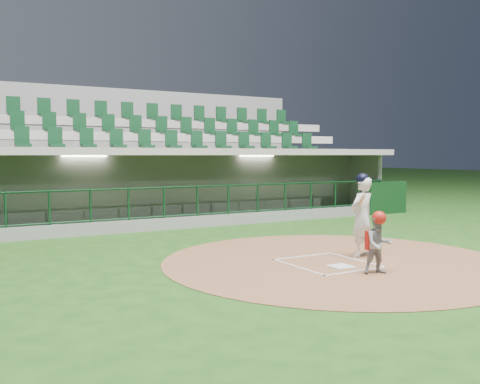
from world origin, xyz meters
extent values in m
plane|color=#1A4212|center=(0.00, 0.00, 0.00)|extent=(120.00, 120.00, 0.00)
cylinder|color=brown|center=(0.30, -0.20, 0.01)|extent=(7.20, 7.20, 0.01)
cube|color=silver|center=(0.00, -0.70, 0.02)|extent=(0.43, 0.43, 0.02)
cube|color=silver|center=(-0.75, -0.30, 0.02)|extent=(0.05, 1.80, 0.01)
cube|color=white|center=(0.75, -0.30, 0.02)|extent=(0.05, 1.80, 0.01)
cube|color=white|center=(0.00, 0.55, 0.02)|extent=(1.55, 0.05, 0.01)
cube|color=white|center=(0.00, -1.15, 0.02)|extent=(1.55, 0.05, 0.01)
cube|color=gray|center=(0.00, 7.50, -0.55)|extent=(15.00, 3.00, 0.10)
cube|color=slate|center=(0.00, 9.10, 0.85)|extent=(15.00, 0.20, 2.70)
cube|color=beige|center=(0.00, 8.98, 1.10)|extent=(13.50, 0.04, 0.90)
cube|color=gray|center=(7.50, 7.50, 0.85)|extent=(0.20, 3.00, 2.70)
cube|color=#A19B92|center=(0.00, 7.25, 2.30)|extent=(15.40, 3.50, 0.20)
cube|color=gray|center=(0.00, 5.95, 0.15)|extent=(15.00, 0.15, 0.40)
cube|color=black|center=(0.00, 5.95, 1.73)|extent=(15.00, 0.01, 0.95)
cube|color=brown|center=(0.00, 8.55, -0.28)|extent=(12.75, 0.40, 0.45)
cube|color=white|center=(-3.00, 7.50, 2.17)|extent=(1.30, 0.35, 0.04)
cube|color=white|center=(3.00, 7.50, 2.17)|extent=(1.30, 0.35, 0.04)
cube|color=black|center=(7.80, 5.90, 0.60)|extent=(1.80, 0.18, 1.20)
imported|color=#B11F13|center=(-4.30, 8.37, 0.32)|extent=(1.16, 0.80, 1.64)
imported|color=#AE1D12|center=(-1.01, 8.38, 0.42)|extent=(1.17, 0.84, 1.84)
imported|color=#A51A11|center=(0.82, 8.25, 0.28)|extent=(0.88, 0.72, 1.56)
imported|color=#AD1412|center=(4.68, 8.17, 0.37)|extent=(1.68, 1.09, 1.73)
cube|color=slate|center=(0.00, 10.75, 1.15)|extent=(17.00, 6.50, 2.50)
cube|color=gray|center=(0.00, 9.25, 2.30)|extent=(16.60, 0.95, 0.30)
cube|color=#AAA59A|center=(0.00, 10.20, 2.85)|extent=(16.60, 0.95, 0.30)
cube|color=#9A958B|center=(0.00, 11.15, 3.40)|extent=(16.60, 0.95, 0.30)
cube|color=slate|center=(0.00, 14.10, 2.53)|extent=(17.00, 0.25, 5.05)
imported|color=white|center=(1.11, -0.06, 0.87)|extent=(0.69, 0.52, 1.73)
sphere|color=black|center=(1.11, -0.06, 1.68)|extent=(0.28, 0.28, 0.28)
cylinder|color=tan|center=(0.86, -0.31, 1.25)|extent=(0.58, 0.79, 0.39)
imported|color=gray|center=(0.22, -1.49, 0.55)|extent=(0.63, 0.56, 1.08)
sphere|color=#B31C13|center=(0.22, -1.49, 1.05)|extent=(0.26, 0.26, 0.26)
cube|color=#B41713|center=(0.22, -1.34, 0.62)|extent=(0.32, 0.10, 0.35)
camera|label=1|loc=(-6.82, -8.72, 2.21)|focal=40.00mm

